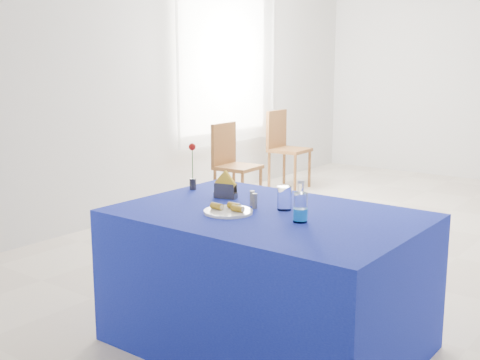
# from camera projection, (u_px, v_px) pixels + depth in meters

# --- Properties ---
(floor) EXTENTS (7.00, 7.00, 0.00)m
(floor) POSITION_uv_depth(u_px,v_px,m) (391.00, 245.00, 5.17)
(floor) COLOR beige
(floor) RESTS_ON ground
(room_shell) EXTENTS (7.00, 7.00, 7.00)m
(room_shell) POSITION_uv_depth(u_px,v_px,m) (402.00, 37.00, 4.83)
(room_shell) COLOR silver
(room_shell) RESTS_ON ground
(window_pane) EXTENTS (0.04, 1.50, 1.60)m
(window_pane) POSITION_uv_depth(u_px,v_px,m) (225.00, 62.00, 6.96)
(window_pane) COLOR white
(window_pane) RESTS_ON room_shell
(curtain) EXTENTS (0.04, 1.75, 1.85)m
(curtain) POSITION_uv_depth(u_px,v_px,m) (230.00, 62.00, 6.92)
(curtain) COLOR white
(curtain) RESTS_ON room_shell
(plate) EXTENTS (0.26, 0.26, 0.01)m
(plate) POSITION_uv_depth(u_px,v_px,m) (228.00, 212.00, 3.21)
(plate) COLOR white
(plate) RESTS_ON blue_table
(drinking_glass) EXTENTS (0.08, 0.08, 0.13)m
(drinking_glass) POSITION_uv_depth(u_px,v_px,m) (284.00, 198.00, 3.26)
(drinking_glass) COLOR white
(drinking_glass) RESTS_ON blue_table
(salt_shaker) EXTENTS (0.03, 0.03, 0.08)m
(salt_shaker) POSITION_uv_depth(u_px,v_px,m) (252.00, 198.00, 3.36)
(salt_shaker) COLOR gray
(salt_shaker) RESTS_ON blue_table
(pepper_shaker) EXTENTS (0.03, 0.03, 0.08)m
(pepper_shaker) POSITION_uv_depth(u_px,v_px,m) (255.00, 201.00, 3.30)
(pepper_shaker) COLOR slate
(pepper_shaker) RESTS_ON blue_table
(blue_table) EXTENTS (1.60, 1.10, 0.76)m
(blue_table) POSITION_uv_depth(u_px,v_px,m) (267.00, 279.00, 3.30)
(blue_table) COLOR #0F1B92
(blue_table) RESTS_ON floor
(water_bottle) EXTENTS (0.07, 0.07, 0.21)m
(water_bottle) POSITION_uv_depth(u_px,v_px,m) (300.00, 208.00, 3.02)
(water_bottle) COLOR silver
(water_bottle) RESTS_ON blue_table
(napkin_holder) EXTENTS (0.15, 0.08, 0.17)m
(napkin_holder) POSITION_uv_depth(u_px,v_px,m) (226.00, 190.00, 3.55)
(napkin_holder) COLOR #3A3A3F
(napkin_holder) RESTS_ON blue_table
(rose_vase) EXTENTS (0.05, 0.05, 0.29)m
(rose_vase) POSITION_uv_depth(u_px,v_px,m) (193.00, 168.00, 3.77)
(rose_vase) COLOR #242328
(rose_vase) RESTS_ON blue_table
(chair_win_a) EXTENTS (0.43, 0.43, 0.91)m
(chair_win_a) POSITION_uv_depth(u_px,v_px,m) (231.00, 160.00, 6.40)
(chair_win_a) COLOR brown
(chair_win_a) RESTS_ON floor
(chair_win_b) EXTENTS (0.45, 0.45, 0.96)m
(chair_win_b) POSITION_uv_depth(u_px,v_px,m) (284.00, 143.00, 7.48)
(chair_win_b) COLOR brown
(chair_win_b) RESTS_ON floor
(banana_pieces) EXTENTS (0.20, 0.10, 0.03)m
(banana_pieces) POSITION_uv_depth(u_px,v_px,m) (230.00, 207.00, 3.21)
(banana_pieces) COLOR yellow
(banana_pieces) RESTS_ON plate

